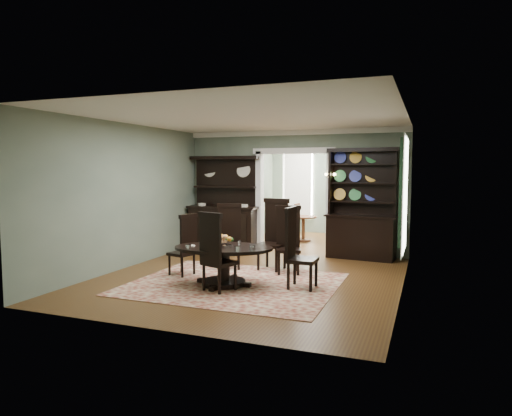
{
  "coord_description": "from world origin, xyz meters",
  "views": [
    {
      "loc": [
        3.13,
        -7.87,
        2.06
      ],
      "look_at": [
        -0.09,
        0.6,
        1.28
      ],
      "focal_mm": 32.0,
      "sensor_mm": 36.0,
      "label": 1
    }
  ],
  "objects_px": {
    "dining_table": "(224,258)",
    "sideboard": "(224,217)",
    "welsh_dresser": "(362,219)",
    "parlor_table": "(303,225)"
  },
  "relations": [
    {
      "from": "dining_table",
      "to": "parlor_table",
      "type": "distance_m",
      "value": 5.3
    },
    {
      "from": "welsh_dresser",
      "to": "parlor_table",
      "type": "bearing_deg",
      "value": 140.33
    },
    {
      "from": "parlor_table",
      "to": "sideboard",
      "type": "bearing_deg",
      "value": -129.53
    },
    {
      "from": "dining_table",
      "to": "parlor_table",
      "type": "xyz_separation_m",
      "value": [
        0.04,
        5.3,
        -0.01
      ]
    },
    {
      "from": "dining_table",
      "to": "sideboard",
      "type": "xyz_separation_m",
      "value": [
        -1.55,
        3.37,
        0.35
      ]
    },
    {
      "from": "dining_table",
      "to": "parlor_table",
      "type": "relative_size",
      "value": 2.51
    },
    {
      "from": "welsh_dresser",
      "to": "parlor_table",
      "type": "xyz_separation_m",
      "value": [
        -1.89,
        1.92,
        -0.45
      ]
    },
    {
      "from": "dining_table",
      "to": "welsh_dresser",
      "type": "relative_size",
      "value": 0.77
    },
    {
      "from": "welsh_dresser",
      "to": "parlor_table",
      "type": "height_order",
      "value": "welsh_dresser"
    },
    {
      "from": "welsh_dresser",
      "to": "sideboard",
      "type": "bearing_deg",
      "value": -174.12
    }
  ]
}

